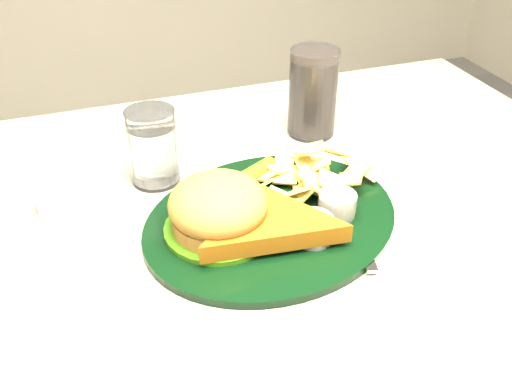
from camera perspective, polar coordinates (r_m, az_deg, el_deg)
dinner_plate at (r=0.72m, az=1.61°, el=-0.66°), size 0.42×0.38×0.08m
water_glass at (r=0.81m, az=-10.26°, el=4.46°), size 0.08×0.08×0.11m
cola_glass at (r=0.92m, az=5.70°, el=9.83°), size 0.08×0.08×0.14m
fork_napkin at (r=0.74m, az=9.64°, el=-3.43°), size 0.19×0.22×0.01m
ramekin at (r=0.81m, az=-19.66°, el=-0.79°), size 0.05×0.05×0.03m
wrapped_straw at (r=0.88m, az=-4.89°, el=3.69°), size 0.18×0.07×0.01m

